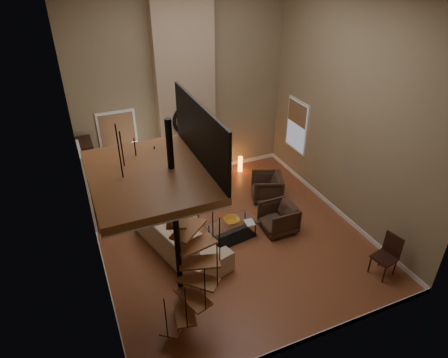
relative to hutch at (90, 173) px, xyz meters
name	(u,v)px	position (x,y,z in m)	size (l,w,h in m)	color
ground	(230,236)	(2.82, -2.77, -0.95)	(6.00, 6.50, 0.01)	#A35934
back_wall	(183,87)	(2.82, 0.48, 1.80)	(6.00, 0.02, 5.50)	#8F7C5C
front_wall	(325,219)	(2.82, -6.02, 1.80)	(6.00, 0.02, 5.50)	#8F7C5C
left_wall	(81,159)	(-0.18, -2.77, 1.80)	(0.02, 6.50, 5.50)	#8F7C5C
right_wall	(349,111)	(5.82, -2.77, 1.80)	(0.02, 6.50, 5.50)	#8F7C5C
baseboard_back	(188,173)	(2.82, 0.47, -0.89)	(6.00, 0.02, 0.12)	white
baseboard_front	(305,340)	(2.82, -6.01, -0.89)	(6.00, 0.02, 0.12)	white
baseboard_left	(105,269)	(-0.17, -2.77, -0.89)	(0.02, 6.50, 0.12)	white
baseboard_right	(332,206)	(5.81, -2.77, -0.89)	(0.02, 6.50, 0.12)	white
chimney_breast	(185,89)	(2.82, 0.29, 1.80)	(1.60, 0.38, 5.50)	tan
hearth	(195,184)	(2.82, -0.20, -0.93)	(1.50, 0.60, 0.04)	black
firebox	(191,164)	(2.82, 0.09, -0.40)	(0.95, 0.02, 0.72)	black
mantel	(191,147)	(2.82, 0.01, 0.20)	(1.70, 0.18, 0.06)	white
mirror_frame	(189,120)	(2.82, 0.07, 1.00)	(0.94, 0.94, 0.10)	black
mirror_disc	(189,120)	(2.82, 0.08, 1.00)	(0.80, 0.80, 0.01)	white
vase_left	(172,145)	(2.27, 0.05, 0.35)	(0.24, 0.24, 0.25)	black
vase_right	(210,139)	(3.42, 0.05, 0.33)	(0.20, 0.20, 0.21)	#164B50
window_back	(118,137)	(0.92, 0.46, 0.67)	(1.02, 0.06, 1.52)	white
window_right	(297,125)	(5.79, -0.77, 0.68)	(0.06, 1.02, 1.52)	white
entry_door	(88,189)	(-0.14, -0.97, 0.10)	(0.10, 1.05, 2.16)	white
loft	(155,171)	(0.77, -4.57, 2.29)	(1.70, 2.20, 1.09)	#995C32
spiral_stair	(178,242)	(1.03, -4.56, 0.83)	(1.47, 1.47, 4.06)	black
hutch	(90,173)	(0.00, 0.00, 0.00)	(0.38, 0.81, 1.80)	black
sofa	(180,236)	(1.55, -2.76, -0.55)	(2.63, 1.03, 0.77)	tan
armchair_near	(270,187)	(4.48, -1.66, -0.60)	(0.80, 0.82, 0.74)	#3D281C
armchair_far	(281,217)	(4.07, -3.00, -0.60)	(0.78, 0.80, 0.73)	#3D281C
coffee_table	(232,229)	(2.82, -2.85, -0.67)	(1.29, 0.79, 0.45)	silver
bowl	(232,220)	(2.82, -2.80, -0.45)	(0.38, 0.38, 0.09)	orange
book	(249,223)	(3.17, -3.00, -0.49)	(0.21, 0.28, 0.03)	gray
floor_lamp	(137,155)	(1.22, -0.40, 0.46)	(0.41, 0.41, 1.71)	black
accent_lamp	(240,164)	(4.39, 0.03, -0.70)	(0.14, 0.14, 0.49)	orange
side_chair	(388,253)	(5.36, -5.18, -0.42)	(0.51, 0.51, 0.95)	black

